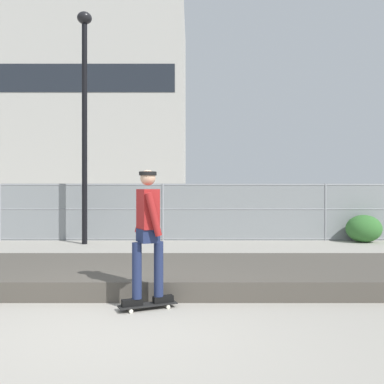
{
  "coord_description": "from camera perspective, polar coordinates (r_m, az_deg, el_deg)",
  "views": [
    {
      "loc": [
        0.95,
        -4.96,
        1.61
      ],
      "look_at": [
        0.97,
        4.36,
        1.59
      ],
      "focal_mm": 38.88,
      "sensor_mm": 36.0,
      "label": 1
    }
  ],
  "objects": [
    {
      "name": "ground_plane",
      "position": [
        5.3,
        -10.95,
        -17.54
      ],
      "size": [
        120.0,
        120.0,
        0.0
      ],
      "primitive_type": "plane",
      "color": "#9E998E"
    },
    {
      "name": "shrub_left",
      "position": [
        14.12,
        22.43,
        -4.66
      ],
      "size": [
        1.11,
        0.91,
        0.86
      ],
      "color": "#336B2D",
      "rests_on": "ground_plane"
    },
    {
      "name": "parked_car_mid",
      "position": [
        16.44,
        9.06,
        -2.55
      ],
      "size": [
        4.48,
        2.1,
        1.66
      ],
      "color": "#474C54",
      "rests_on": "ground_plane"
    },
    {
      "name": "gravel_berm",
      "position": [
        7.56,
        -7.46,
        -11.0
      ],
      "size": [
        11.65,
        2.82,
        0.3
      ],
      "primitive_type": "cube",
      "color": "#4C473F",
      "rests_on": "ground_plane"
    },
    {
      "name": "skater",
      "position": [
        5.69,
        -6.16,
        -4.84
      ],
      "size": [
        0.7,
        0.62,
        1.82
      ],
      "color": "black",
      "rests_on": "skateboard"
    },
    {
      "name": "chain_fence",
      "position": [
        13.53,
        -4.13,
        -2.73
      ],
      "size": [
        21.2,
        0.06,
        1.85
      ],
      "color": "gray",
      "rests_on": "ground_plane"
    },
    {
      "name": "parked_car_near",
      "position": [
        17.22,
        -13.42,
        -2.43
      ],
      "size": [
        4.51,
        2.18,
        1.66
      ],
      "color": "maroon",
      "rests_on": "ground_plane"
    },
    {
      "name": "library_building",
      "position": [
        43.84,
        -14.08,
        10.26
      ],
      "size": [
        19.41,
        10.8,
        18.62
      ],
      "color": "#B2AFA8",
      "rests_on": "ground_plane"
    },
    {
      "name": "skateboard",
      "position": [
        5.88,
        -6.16,
        -15.16
      ],
      "size": [
        0.81,
        0.5,
        0.07
      ],
      "color": "black",
      "rests_on": "ground_plane"
    },
    {
      "name": "street_lamp",
      "position": [
        13.28,
        -14.61,
        12.07
      ],
      "size": [
        0.44,
        0.44,
        7.03
      ],
      "color": "black",
      "rests_on": "ground_plane"
    }
  ]
}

